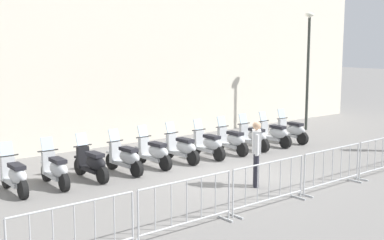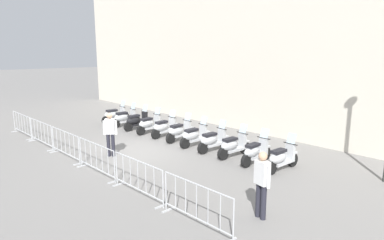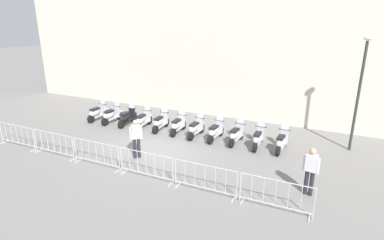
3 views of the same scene
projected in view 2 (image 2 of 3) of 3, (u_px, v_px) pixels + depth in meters
ground_plane at (138, 151)px, 14.37m from camera, size 120.00×120.00×0.00m
building_facade at (250, 7)px, 17.99m from camera, size 27.95×7.66×12.43m
motorcycle_0 at (115, 115)px, 19.53m from camera, size 0.65×1.72×1.24m
motorcycle_1 at (125, 118)px, 18.77m from camera, size 0.62×1.72×1.24m
motorcycle_2 at (137, 121)px, 18.03m from camera, size 0.70×1.71×1.24m
motorcycle_3 at (149, 124)px, 17.28m from camera, size 0.73×1.70×1.24m
motorcycle_4 at (164, 128)px, 16.58m from camera, size 0.73×1.70×1.24m
motorcycle_5 at (179, 131)px, 15.83m from camera, size 0.72×1.70×1.24m
motorcycle_6 at (194, 136)px, 15.03m from camera, size 0.64×1.72×1.24m
motorcycle_7 at (213, 141)px, 14.28m from camera, size 0.62×1.72×1.24m
motorcycle_8 at (233, 146)px, 13.54m from camera, size 0.60×1.72×1.24m
motorcycle_9 at (255, 152)px, 12.76m from camera, size 0.70×1.71×1.24m
motorcycle_10 at (281, 158)px, 12.04m from camera, size 0.62×1.72×1.24m
barrier_segment_0 at (22, 125)px, 16.82m from camera, size 2.27×0.84×1.07m
barrier_segment_1 at (41, 134)px, 15.13m from camera, size 2.27×0.84×1.07m
barrier_segment_2 at (65, 145)px, 13.43m from camera, size 2.27×0.84×1.07m
barrier_segment_3 at (96, 159)px, 11.73m from camera, size 2.27×0.84×1.07m
barrier_segment_4 at (138, 178)px, 10.03m from camera, size 2.27×0.84×1.07m
barrier_segment_5 at (196, 205)px, 8.34m from camera, size 2.27×0.84×1.07m
officer_near_row_end at (110, 132)px, 13.55m from camera, size 0.38×0.48×1.73m
officer_mid_plaza at (262, 181)px, 8.61m from camera, size 0.55×0.22×1.73m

